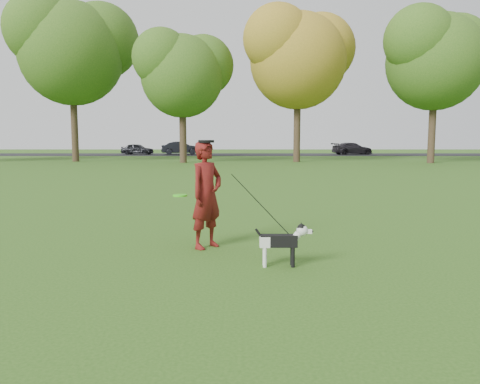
{
  "coord_description": "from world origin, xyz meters",
  "views": [
    {
      "loc": [
        -0.08,
        -7.01,
        1.79
      ],
      "look_at": [
        -0.07,
        0.07,
        0.95
      ],
      "focal_mm": 35.0,
      "sensor_mm": 36.0,
      "label": 1
    }
  ],
  "objects_px": {
    "car_mid": "(181,148)",
    "car_right": "(352,149)",
    "man": "(207,195)",
    "car_left": "(137,149)",
    "dog": "(283,240)"
  },
  "relations": [
    {
      "from": "car_mid",
      "to": "car_right",
      "type": "xyz_separation_m",
      "value": [
        17.18,
        0.0,
        -0.05
      ]
    },
    {
      "from": "dog",
      "to": "car_right",
      "type": "xyz_separation_m",
      "value": [
        10.7,
        40.68,
        0.24
      ]
    },
    {
      "from": "dog",
      "to": "car_left",
      "type": "distance_m",
      "value": 42.11
    },
    {
      "from": "car_left",
      "to": "car_mid",
      "type": "relative_size",
      "value": 0.82
    },
    {
      "from": "man",
      "to": "car_left",
      "type": "relative_size",
      "value": 0.54
    },
    {
      "from": "car_mid",
      "to": "car_right",
      "type": "relative_size",
      "value": 0.96
    },
    {
      "from": "man",
      "to": "car_right",
      "type": "bearing_deg",
      "value": 23.28
    },
    {
      "from": "man",
      "to": "dog",
      "type": "bearing_deg",
      "value": -94.35
    },
    {
      "from": "man",
      "to": "car_right",
      "type": "distance_m",
      "value": 41.31
    },
    {
      "from": "dog",
      "to": "car_left",
      "type": "relative_size",
      "value": 0.25
    },
    {
      "from": "dog",
      "to": "car_mid",
      "type": "height_order",
      "value": "car_mid"
    },
    {
      "from": "dog",
      "to": "car_right",
      "type": "height_order",
      "value": "car_right"
    },
    {
      "from": "car_left",
      "to": "car_mid",
      "type": "height_order",
      "value": "car_mid"
    },
    {
      "from": "man",
      "to": "car_left",
      "type": "distance_m",
      "value": 40.76
    },
    {
      "from": "dog",
      "to": "car_mid",
      "type": "distance_m",
      "value": 41.2
    }
  ]
}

